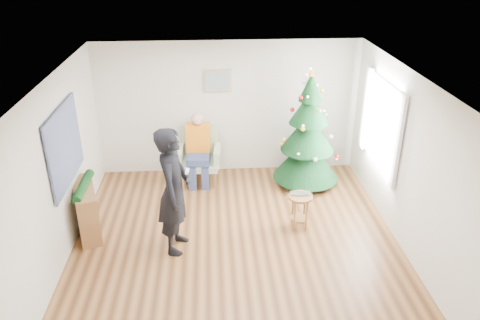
{
  "coord_description": "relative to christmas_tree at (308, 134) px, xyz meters",
  "views": [
    {
      "loc": [
        -0.34,
        -6.03,
        4.29
      ],
      "look_at": [
        0.1,
        0.6,
        1.1
      ],
      "focal_mm": 35.0,
      "sensor_mm": 36.0,
      "label": 1
    }
  ],
  "objects": [
    {
      "name": "framed_picture",
      "position": [
        -1.63,
        0.63,
        0.84
      ],
      "size": [
        0.52,
        0.05,
        0.42
      ],
      "color": "tan",
      "rests_on": "wall_back"
    },
    {
      "name": "seated_person",
      "position": [
        -2.03,
        0.18,
        -0.31
      ],
      "size": [
        0.46,
        0.66,
        1.35
      ],
      "rotation": [
        0.0,
        0.0,
        -0.06
      ],
      "color": "navy",
      "rests_on": "armchair"
    },
    {
      "name": "tapestry",
      "position": [
        -3.89,
        -1.53,
        0.54
      ],
      "size": [
        0.03,
        1.5,
        1.15
      ],
      "primitive_type": "cube",
      "color": "black",
      "rests_on": "wall_left"
    },
    {
      "name": "curtains",
      "position": [
        1.01,
        -0.83,
        0.49
      ],
      "size": [
        0.05,
        1.75,
        1.5
      ],
      "color": "white",
      "rests_on": "wall_right"
    },
    {
      "name": "armchair",
      "position": [
        -2.02,
        0.23,
        -0.62
      ],
      "size": [
        0.84,
        0.77,
        1.03
      ],
      "rotation": [
        0.0,
        0.0,
        -0.06
      ],
      "color": "#9DAE8C",
      "rests_on": "floor"
    },
    {
      "name": "standing_man",
      "position": [
        -2.34,
        -1.94,
        -0.03
      ],
      "size": [
        0.58,
        0.78,
        1.95
      ],
      "primitive_type": "imported",
      "rotation": [
        0.0,
        0.0,
        1.41
      ],
      "color": "black",
      "rests_on": "floor"
    },
    {
      "name": "wall_right",
      "position": [
        1.07,
        -1.83,
        0.29
      ],
      "size": [
        0.0,
        5.0,
        5.0
      ],
      "primitive_type": "plane",
      "rotation": [
        1.57,
        0.0,
        -1.57
      ],
      "color": "silver",
      "rests_on": "floor"
    },
    {
      "name": "game_controller",
      "position": [
        -2.13,
        -1.97,
        0.3
      ],
      "size": [
        0.06,
        0.13,
        0.04
      ],
      "primitive_type": "cube",
      "rotation": [
        0.0,
        0.0,
        -0.16
      ],
      "color": "white",
      "rests_on": "standing_man"
    },
    {
      "name": "laptop",
      "position": [
        -0.39,
        -1.53,
        -0.41
      ],
      "size": [
        0.33,
        0.23,
        0.03
      ],
      "primitive_type": "imported",
      "rotation": [
        0.0,
        0.0,
        -0.07
      ],
      "color": "silver",
      "rests_on": "stool"
    },
    {
      "name": "console",
      "position": [
        -3.76,
        -1.42,
        -0.61
      ],
      "size": [
        0.58,
        1.04,
        0.8
      ],
      "primitive_type": "cube",
      "rotation": [
        0.0,
        0.0,
        0.3
      ],
      "color": "brown",
      "rests_on": "floor"
    },
    {
      "name": "floor",
      "position": [
        -1.43,
        -1.83,
        -1.01
      ],
      "size": [
        5.0,
        5.0,
        0.0
      ],
      "primitive_type": "plane",
      "color": "brown",
      "rests_on": "ground"
    },
    {
      "name": "ceiling",
      "position": [
        -1.43,
        -1.83,
        1.59
      ],
      "size": [
        5.0,
        5.0,
        0.0
      ],
      "primitive_type": "plane",
      "rotation": [
        3.14,
        0.0,
        0.0
      ],
      "color": "white",
      "rests_on": "wall_back"
    },
    {
      "name": "window_panel",
      "position": [
        1.04,
        -0.83,
        0.49
      ],
      "size": [
        0.04,
        1.3,
        1.4
      ],
      "primitive_type": "cube",
      "color": "white",
      "rests_on": "wall_right"
    },
    {
      "name": "stool",
      "position": [
        -0.39,
        -1.53,
        -0.71
      ],
      "size": [
        0.39,
        0.39,
        0.58
      ],
      "rotation": [
        0.0,
        0.0,
        -0.42
      ],
      "color": "brown",
      "rests_on": "floor"
    },
    {
      "name": "wall_back",
      "position": [
        -1.43,
        0.67,
        0.29
      ],
      "size": [
        5.0,
        0.0,
        5.0
      ],
      "primitive_type": "plane",
      "rotation": [
        1.57,
        0.0,
        0.0
      ],
      "color": "silver",
      "rests_on": "floor"
    },
    {
      "name": "wall_left",
      "position": [
        -3.93,
        -1.83,
        0.29
      ],
      "size": [
        0.0,
        5.0,
        5.0
      ],
      "primitive_type": "plane",
      "rotation": [
        1.57,
        0.0,
        1.57
      ],
      "color": "silver",
      "rests_on": "floor"
    },
    {
      "name": "garland",
      "position": [
        -3.76,
        -1.42,
        -0.19
      ],
      "size": [
        0.14,
        0.9,
        0.14
      ],
      "primitive_type": "cylinder",
      "rotation": [
        1.57,
        0.0,
        0.0
      ],
      "color": "black",
      "rests_on": "console"
    },
    {
      "name": "christmas_tree",
      "position": [
        0.0,
        0.0,
        0.0
      ],
      "size": [
        1.23,
        1.23,
        2.23
      ],
      "rotation": [
        0.0,
        0.0,
        0.04
      ],
      "color": "#3F2816",
      "rests_on": "floor"
    },
    {
      "name": "wall_front",
      "position": [
        -1.43,
        -4.33,
        0.29
      ],
      "size": [
        5.0,
        0.0,
        5.0
      ],
      "primitive_type": "plane",
      "rotation": [
        -1.57,
        0.0,
        0.0
      ],
      "color": "silver",
      "rests_on": "floor"
    }
  ]
}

